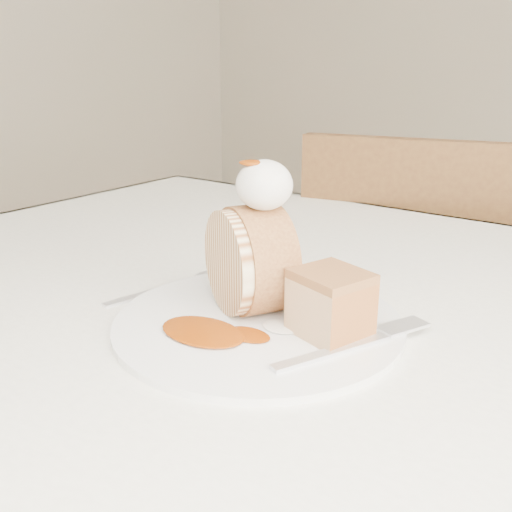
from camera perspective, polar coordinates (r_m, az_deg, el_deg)
The scene contains 10 objects.
table at distance 0.72m, azimuth 8.52°, elevation -10.62°, with size 1.40×0.90×0.75m.
chair_far at distance 1.33m, azimuth 14.56°, elevation -4.58°, with size 0.49×0.49×0.88m.
plate at distance 0.60m, azimuth 0.21°, elevation -6.65°, with size 0.30×0.30×0.01m, color white.
roulade_slice at distance 0.60m, azimuth -0.66°, elevation -0.39°, with size 0.11×0.11×0.06m, color beige.
cake_chunk at distance 0.56m, azimuth 7.46°, elevation -5.11°, with size 0.07×0.06×0.06m, color #A36E3D.
whipped_cream at distance 0.58m, azimuth 0.83°, elevation 7.10°, with size 0.06×0.06×0.05m, color white.
caramel_drizzle at distance 0.57m, azimuth -0.38°, elevation 9.93°, with size 0.03×0.02×0.01m, color #883405.
caramel_pool at distance 0.57m, azimuth -5.35°, elevation -7.51°, with size 0.09×0.06×0.00m, color #883405, non-canonical shape.
fork at distance 0.53m, azimuth 7.61°, elevation -9.48°, with size 0.02×0.18×0.00m, color silver.
spoon at distance 0.69m, azimuth -10.40°, elevation -3.61°, with size 0.02×0.15×0.00m, color silver.
Camera 1 is at (0.28, -0.36, 1.01)m, focal length 40.00 mm.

